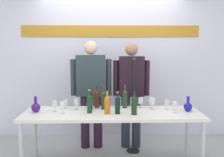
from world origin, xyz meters
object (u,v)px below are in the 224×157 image
wine_glass_right_0 (153,101)px  wine_glass_right_1 (167,103)px  wine_bottle_3 (97,99)px  wine_glass_right_3 (175,105)px  decanter_blue_left (36,107)px  wine_glass_right_4 (175,104)px  presenter_left (91,87)px  wine_bottle_0 (90,100)px  wine_glass_left_0 (55,104)px  display_table (112,116)px  wine_glass_left_2 (66,102)px  wine_glass_right_5 (140,101)px  wine_glass_right_2 (151,101)px  wine_bottle_6 (125,98)px  wine_glass_left_1 (76,102)px  wine_bottle_4 (118,104)px  presenter_right (131,89)px  microphone_stand (133,121)px  decanter_blue_right (188,106)px  wine_bottle_7 (90,103)px  wine_bottle_2 (104,100)px  wine_glass_left_3 (63,105)px  wine_bottle_5 (134,105)px  wine_bottle_1 (107,104)px

wine_glass_right_0 → wine_glass_right_1: size_ratio=1.25×
wine_bottle_3 → wine_glass_right_3: bearing=-16.7°
decanter_blue_left → wine_glass_right_4: bearing=0.4°
presenter_left → wine_glass_right_3: presenter_left is taller
wine_bottle_0 → wine_glass_left_0: wine_bottle_0 is taller
display_table → wine_glass_left_2: wine_glass_left_2 is taller
wine_glass_right_3 → wine_glass_left_2: bearing=169.9°
wine_glass_right_5 → wine_glass_right_2: bearing=-7.7°
wine_bottle_6 → wine_glass_left_0: (-0.96, -0.19, -0.04)m
decanter_blue_left → wine_glass_left_1: size_ratio=1.39×
wine_bottle_4 → wine_glass_right_5: wine_bottle_4 is taller
wine_glass_left_1 → wine_glass_right_4: 1.35m
presenter_right → wine_bottle_4: size_ratio=5.75×
display_table → microphone_stand: size_ratio=1.62×
wine_glass_right_2 → wine_glass_right_3: size_ratio=1.06×
wine_glass_right_4 → wine_glass_right_5: wine_glass_right_5 is taller
decanter_blue_right → wine_glass_left_0: decanter_blue_right is taller
wine_glass_left_0 → wine_glass_left_2: 0.20m
wine_bottle_7 → wine_bottle_0: bearing=91.0°
display_table → presenter_right: presenter_right is taller
wine_glass_left_1 → wine_glass_right_0: 1.06m
wine_bottle_2 → wine_glass_left_3: (-0.53, -0.22, -0.03)m
display_table → wine_glass_right_5: bearing=30.4°
wine_glass_left_2 → microphone_stand: bearing=14.6°
wine_bottle_0 → wine_glass_right_3: size_ratio=2.10×
wine_glass_left_3 → microphone_stand: microphone_stand is taller
wine_bottle_5 → microphone_stand: size_ratio=0.21×
decanter_blue_left → wine_glass_right_4: size_ratio=1.66×
wine_glass_right_3 → wine_glass_right_0: bearing=146.6°
decanter_blue_left → wine_bottle_6: 1.23m
wine_glass_right_2 → display_table: bearing=-158.5°
wine_bottle_7 → wine_glass_right_4: bearing=4.2°
wine_bottle_1 → wine_bottle_7: bearing=169.2°
presenter_left → wine_bottle_0: bearing=-88.3°
display_table → presenter_left: presenter_left is taller
wine_bottle_6 → wine_glass_left_3: bearing=-161.1°
wine_glass_right_1 → wine_glass_right_2: size_ratio=0.86×
wine_bottle_0 → wine_glass_left_2: bearing=172.8°
wine_glass_right_4 → wine_bottle_0: bearing=174.3°
presenter_left → microphone_stand: (0.65, -0.19, -0.50)m
wine_bottle_7 → wine_glass_right_2: (0.86, 0.26, -0.03)m
wine_bottle_0 → wine_glass_left_3: (-0.35, -0.21, -0.02)m
wine_bottle_0 → wine_bottle_4: bearing=-33.3°
wine_bottle_0 → wine_glass_right_2: wine_bottle_0 is taller
wine_bottle_0 → display_table: bearing=-28.3°
decanter_blue_right → wine_glass_left_1: 1.53m
wine_glass_right_1 → display_table: bearing=-170.7°
decanter_blue_left → wine_bottle_2: 0.92m
wine_glass_right_2 → wine_glass_right_4: size_ratio=1.18×
decanter_blue_right → wine_glass_right_1: decanter_blue_right is taller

